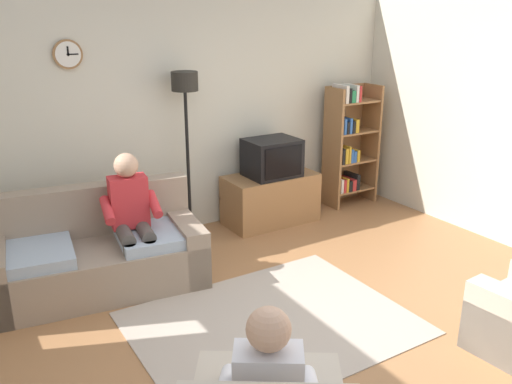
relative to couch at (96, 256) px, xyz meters
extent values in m
plane|color=#9E6B42|center=(1.28, -1.71, -0.31)|extent=(12.00, 12.00, 0.00)
cube|color=beige|center=(1.28, 0.95, 1.04)|extent=(6.20, 0.12, 2.70)
cylinder|color=olive|center=(0.14, 0.87, 1.74)|extent=(0.28, 0.03, 0.28)
cylinder|color=white|center=(0.14, 0.85, 1.74)|extent=(0.24, 0.01, 0.24)
cube|color=black|center=(0.14, 0.84, 1.77)|extent=(0.02, 0.01, 0.09)
cube|color=black|center=(0.18, 0.84, 1.74)|extent=(0.11, 0.01, 0.01)
cube|color=gray|center=(-0.01, -0.05, -0.10)|extent=(2.00, 1.09, 0.42)
cube|color=gray|center=(0.04, 0.30, 0.35)|extent=(1.91, 0.45, 0.48)
cube|color=gray|center=(0.83, -0.17, -0.03)|extent=(0.33, 0.86, 0.56)
cube|color=#9EADBC|center=(0.48, -0.17, 0.16)|extent=(0.69, 0.75, 0.10)
cube|color=#9EADBC|center=(-0.51, -0.04, 0.16)|extent=(0.69, 0.75, 0.10)
cube|color=olive|center=(2.25, 0.54, -0.02)|extent=(1.10, 0.56, 0.59)
cube|color=black|center=(2.25, 0.80, 0.01)|extent=(1.10, 0.04, 0.03)
cube|color=black|center=(2.25, 0.52, 0.50)|extent=(0.60, 0.48, 0.44)
cube|color=black|center=(2.25, 0.27, 0.50)|extent=(0.50, 0.01, 0.36)
cube|color=olive|center=(3.22, 0.59, 0.46)|extent=(0.04, 0.36, 1.55)
cube|color=olive|center=(3.86, 0.59, 0.46)|extent=(0.04, 0.36, 1.55)
cube|color=olive|center=(3.54, 0.76, 0.46)|extent=(0.64, 0.02, 1.55)
cube|color=olive|center=(3.54, 0.59, -0.12)|extent=(0.60, 0.34, 0.02)
cube|color=silver|center=(3.29, 0.57, -0.01)|extent=(0.04, 0.28, 0.19)
cube|color=red|center=(3.34, 0.57, -0.02)|extent=(0.04, 0.28, 0.17)
cube|color=gold|center=(3.38, 0.57, -0.02)|extent=(0.04, 0.28, 0.18)
cube|color=black|center=(3.43, 0.57, -0.04)|extent=(0.06, 0.28, 0.14)
cube|color=red|center=(3.50, 0.57, -0.03)|extent=(0.06, 0.28, 0.15)
cube|color=black|center=(3.56, 0.57, -0.01)|extent=(0.05, 0.28, 0.20)
cube|color=olive|center=(3.54, 0.59, 0.27)|extent=(0.60, 0.34, 0.02)
cube|color=black|center=(3.29, 0.57, 0.38)|extent=(0.04, 0.28, 0.20)
cube|color=gold|center=(3.34, 0.57, 0.38)|extent=(0.05, 0.28, 0.20)
cube|color=gold|center=(3.39, 0.57, 0.39)|extent=(0.03, 0.28, 0.22)
cube|color=#2D59A5|center=(3.43, 0.57, 0.37)|extent=(0.04, 0.28, 0.18)
cube|color=#2D59A5|center=(3.48, 0.57, 0.35)|extent=(0.04, 0.28, 0.15)
cube|color=gold|center=(3.53, 0.57, 0.36)|extent=(0.04, 0.28, 0.15)
cube|color=olive|center=(3.54, 0.59, 0.66)|extent=(0.60, 0.34, 0.02)
cube|color=#2D59A5|center=(3.29, 0.57, 0.77)|extent=(0.04, 0.28, 0.20)
cube|color=black|center=(3.33, 0.57, 0.74)|extent=(0.03, 0.28, 0.15)
cube|color=#2D59A5|center=(3.38, 0.57, 0.76)|extent=(0.04, 0.28, 0.19)
cube|color=black|center=(3.43, 0.57, 0.75)|extent=(0.04, 0.28, 0.16)
cube|color=gold|center=(3.48, 0.57, 0.75)|extent=(0.05, 0.28, 0.17)
cube|color=olive|center=(3.54, 0.59, 1.04)|extent=(0.60, 0.34, 0.02)
cube|color=silver|center=(3.29, 0.57, 1.16)|extent=(0.05, 0.28, 0.22)
cube|color=black|center=(3.34, 0.57, 1.14)|extent=(0.04, 0.28, 0.18)
cube|color=#267F4C|center=(3.40, 0.57, 1.13)|extent=(0.06, 0.28, 0.15)
cube|color=silver|center=(3.46, 0.57, 1.16)|extent=(0.04, 0.28, 0.21)
cube|color=red|center=(3.50, 0.57, 1.15)|extent=(0.04, 0.28, 0.20)
cylinder|color=black|center=(1.24, 0.64, -0.30)|extent=(0.28, 0.28, 0.03)
cylinder|color=black|center=(1.24, 0.64, 0.54)|extent=(0.04, 0.04, 1.70)
cylinder|color=black|center=(1.24, 0.64, 1.44)|extent=(0.28, 0.28, 0.20)
cube|color=#AD9E8E|center=(1.03, -1.37, -0.31)|extent=(2.20, 1.70, 0.01)
cube|color=red|center=(0.34, 0.00, 0.47)|extent=(0.36, 0.24, 0.48)
sphere|color=tan|center=(0.34, -0.01, 0.82)|extent=(0.22, 0.22, 0.22)
cylinder|color=#4C4742|center=(0.41, -0.20, 0.23)|extent=(0.18, 0.39, 0.13)
cylinder|color=#4C4742|center=(0.23, -0.18, 0.23)|extent=(0.18, 0.39, 0.13)
cylinder|color=#4C4742|center=(0.38, -0.39, -0.05)|extent=(0.12, 0.12, 0.52)
cylinder|color=#4C4742|center=(0.20, -0.37, -0.05)|extent=(0.12, 0.12, 0.52)
cylinder|color=red|center=(0.54, -0.13, 0.45)|extent=(0.13, 0.34, 0.20)
cylinder|color=red|center=(0.12, -0.07, 0.45)|extent=(0.13, 0.34, 0.20)
sphere|color=tan|center=(0.11, -2.73, 0.70)|extent=(0.22, 0.22, 0.22)
cylinder|color=silver|center=(-0.01, -2.54, 0.33)|extent=(0.26, 0.33, 0.20)
cylinder|color=silver|center=(0.34, -2.77, 0.33)|extent=(0.26, 0.33, 0.20)
camera|label=1|loc=(-1.08, -4.57, 2.12)|focal=37.62mm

